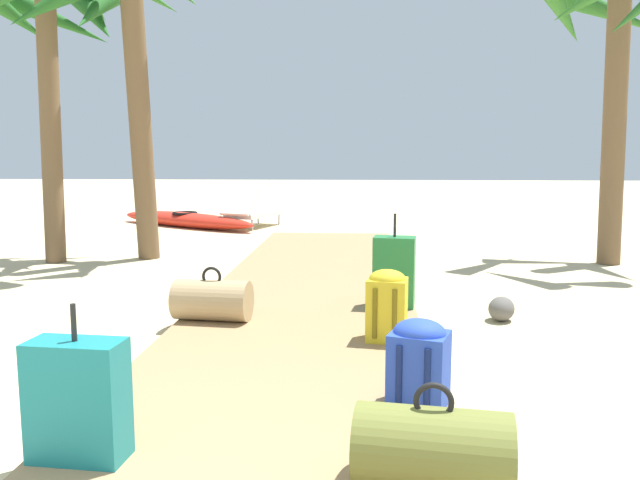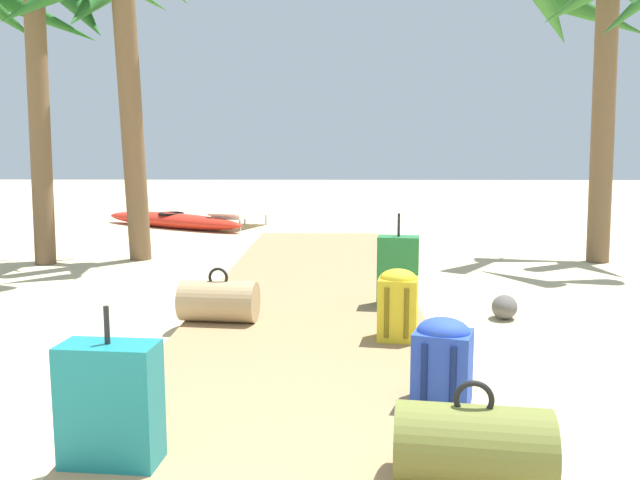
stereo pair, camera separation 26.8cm
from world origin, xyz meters
name	(u,v)px [view 1 (the left image)]	position (x,y,z in m)	size (l,w,h in m)	color
ground_plane	(298,331)	(0.00, 3.86, 0.00)	(60.00, 60.00, 0.00)	#CCB789
boardwalk	(308,299)	(0.00, 4.82, 0.04)	(1.98, 9.64, 0.08)	#9E7A51
suitcase_teal	(78,400)	(-0.75, 1.47, 0.35)	(0.44, 0.24, 0.71)	#197A7F
backpack_blue	(419,361)	(0.81, 2.16, 0.33)	(0.37, 0.34, 0.48)	#2847B7
duffel_bag_tan	(212,300)	(-0.70, 3.85, 0.25)	(0.65, 0.39, 0.44)	tan
backpack_yellow	(387,303)	(0.69, 3.37, 0.35)	(0.32, 0.30, 0.52)	gold
duffel_bag_olive	(433,448)	(0.79, 1.32, 0.25)	(0.67, 0.42, 0.45)	olive
suitcase_green	(394,272)	(0.80, 4.42, 0.39)	(0.39, 0.28, 0.83)	#237538
palm_tree_far_left	(42,27)	(-3.57, 6.98, 3.03)	(2.29, 2.33, 3.77)	brown
palm_tree_near_left	(133,3)	(-2.46, 7.21, 3.36)	(2.08, 2.30, 4.38)	brown
palm_tree_far_right	(619,34)	(3.75, 7.36, 2.94)	(2.14, 2.20, 3.86)	brown
lounge_chair	(251,211)	(-1.60, 11.00, 0.33)	(1.08, 1.66, 0.79)	white
kayak	(185,220)	(-2.94, 11.07, 0.15)	(3.34, 2.44, 0.30)	red
rock_left_mid	(80,350)	(-1.47, 3.06, 0.06)	(0.19, 0.20, 0.12)	gray
rock_left_near	(71,363)	(-1.36, 2.68, 0.10)	(0.25, 0.29, 0.20)	gray
rock_right_near	(501,309)	(1.72, 4.28, 0.10)	(0.29, 0.22, 0.21)	#5B5651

